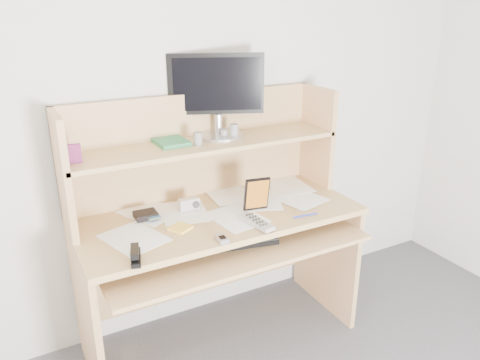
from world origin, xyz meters
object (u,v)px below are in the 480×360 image
desk (213,218)px  keyboard (230,240)px  tv_remote (256,222)px  game_case (257,194)px  monitor (217,93)px

desk → keyboard: desk is taller
tv_remote → game_case: bearing=49.5°
desk → game_case: size_ratio=7.94×
game_case → monitor: size_ratio=0.38×
monitor → keyboard: bearing=-85.1°
desk → keyboard: size_ratio=3.01×
game_case → desk: bearing=150.8°
keyboard → tv_remote: (0.10, -0.07, 0.10)m
keyboard → game_case: (0.18, 0.07, 0.18)m
keyboard → monitor: bearing=85.0°
keyboard → game_case: size_ratio=2.64×
tv_remote → monitor: monitor is taller
game_case → monitor: bearing=113.7°
tv_remote → monitor: 0.69m
desk → tv_remote: bearing=-71.4°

